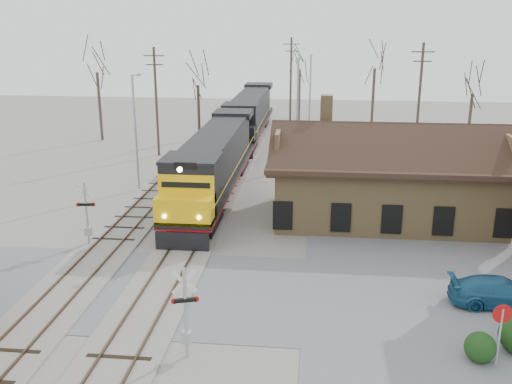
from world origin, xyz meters
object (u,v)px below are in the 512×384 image
depot (385,183)px  locomotive_trailing (250,115)px  locomotive_lead (214,164)px  parked_car (501,292)px

depot → locomotive_trailing: (-11.99, 25.60, 0.18)m
locomotive_lead → locomotive_trailing: size_ratio=1.00×
depot → locomotive_lead: (-11.99, 3.19, 0.18)m
depot → locomotive_trailing: 28.27m
locomotive_lead → locomotive_trailing: (0.00, 22.41, -0.00)m
locomotive_lead → parked_car: locomotive_lead is taller
locomotive_trailing → parked_car: bearing=-66.8°
depot → locomotive_lead: depot is taller
depot → locomotive_trailing: size_ratio=0.69×
locomotive_trailing → parked_car: 40.80m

